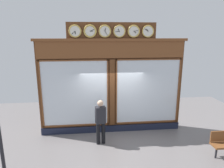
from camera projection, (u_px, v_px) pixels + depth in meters
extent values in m
cube|color=#5B3319|center=(112.00, 88.00, 8.14)|extent=(5.74, 0.30, 3.71)
cube|color=#191E33|center=(112.00, 128.00, 8.38)|extent=(5.74, 0.08, 0.28)
cube|color=brown|center=(112.00, 50.00, 7.59)|extent=(5.63, 0.08, 0.63)
cube|color=brown|center=(112.00, 40.00, 7.52)|extent=(5.85, 0.20, 0.10)
cube|color=silver|center=(148.00, 92.00, 8.16)|extent=(2.52, 0.02, 2.58)
cube|color=brown|center=(149.00, 59.00, 7.83)|extent=(2.62, 0.04, 0.05)
cube|color=brown|center=(146.00, 122.00, 8.46)|extent=(2.62, 0.04, 0.05)
cube|color=brown|center=(178.00, 91.00, 8.28)|extent=(0.05, 0.04, 2.68)
cube|color=brown|center=(116.00, 93.00, 8.01)|extent=(0.05, 0.04, 2.68)
cube|color=silver|center=(75.00, 94.00, 7.87)|extent=(2.52, 0.02, 2.58)
cube|color=brown|center=(74.00, 60.00, 7.54)|extent=(2.62, 0.04, 0.05)
cube|color=brown|center=(76.00, 125.00, 8.16)|extent=(2.62, 0.04, 0.05)
cube|color=brown|center=(41.00, 95.00, 7.72)|extent=(0.05, 0.04, 2.68)
cube|color=brown|center=(108.00, 93.00, 7.98)|extent=(0.05, 0.04, 2.68)
cube|color=#5B3319|center=(112.00, 93.00, 8.00)|extent=(0.20, 0.10, 2.68)
cube|color=#5B3319|center=(112.00, 31.00, 7.49)|extent=(3.37, 0.06, 0.66)
cylinder|color=white|center=(148.00, 31.00, 7.55)|extent=(0.38, 0.02, 0.38)
torus|color=gold|center=(148.00, 31.00, 7.54)|extent=(0.46, 0.04, 0.46)
cube|color=black|center=(147.00, 30.00, 7.52)|extent=(0.08, 0.01, 0.09)
cube|color=black|center=(146.00, 30.00, 7.52)|extent=(0.14, 0.01, 0.10)
sphere|color=black|center=(148.00, 31.00, 7.53)|extent=(0.02, 0.02, 0.02)
cylinder|color=white|center=(134.00, 31.00, 7.49)|extent=(0.38, 0.02, 0.38)
torus|color=gold|center=(134.00, 31.00, 7.49)|extent=(0.47, 0.05, 0.47)
cube|color=black|center=(135.00, 32.00, 7.49)|extent=(0.10, 0.01, 0.07)
cube|color=black|center=(136.00, 31.00, 7.48)|extent=(0.16, 0.01, 0.03)
sphere|color=black|center=(134.00, 31.00, 7.48)|extent=(0.02, 0.02, 0.02)
cylinder|color=white|center=(119.00, 31.00, 7.44)|extent=(0.38, 0.02, 0.38)
torus|color=gold|center=(119.00, 31.00, 7.43)|extent=(0.46, 0.04, 0.46)
cube|color=black|center=(119.00, 30.00, 7.41)|extent=(0.07, 0.01, 0.10)
cube|color=black|center=(117.00, 31.00, 7.42)|extent=(0.16, 0.01, 0.03)
sphere|color=black|center=(120.00, 31.00, 7.42)|extent=(0.02, 0.02, 0.02)
cylinder|color=white|center=(105.00, 31.00, 7.38)|extent=(0.38, 0.02, 0.38)
torus|color=gold|center=(105.00, 31.00, 7.38)|extent=(0.47, 0.05, 0.47)
cube|color=black|center=(105.00, 30.00, 7.36)|extent=(0.04, 0.01, 0.11)
cube|color=black|center=(106.00, 33.00, 7.39)|extent=(0.10, 0.01, 0.14)
sphere|color=black|center=(105.00, 31.00, 7.36)|extent=(0.02, 0.02, 0.02)
cylinder|color=white|center=(90.00, 31.00, 7.33)|extent=(0.38, 0.02, 0.38)
torus|color=gold|center=(90.00, 31.00, 7.32)|extent=(0.48, 0.06, 0.48)
cube|color=black|center=(91.00, 31.00, 7.32)|extent=(0.10, 0.01, 0.02)
cube|color=black|center=(92.00, 30.00, 7.31)|extent=(0.15, 0.01, 0.08)
sphere|color=black|center=(90.00, 31.00, 7.31)|extent=(0.02, 0.02, 0.02)
cylinder|color=white|center=(75.00, 31.00, 7.27)|extent=(0.38, 0.02, 0.38)
torus|color=gold|center=(75.00, 31.00, 7.27)|extent=(0.47, 0.05, 0.47)
cube|color=black|center=(75.00, 33.00, 7.27)|extent=(0.03, 0.01, 0.11)
cube|color=black|center=(73.00, 33.00, 7.26)|extent=(0.13, 0.01, 0.11)
sphere|color=black|center=(75.00, 31.00, 7.25)|extent=(0.02, 0.02, 0.02)
cylinder|color=black|center=(98.00, 134.00, 7.37)|extent=(0.14, 0.14, 0.82)
cylinder|color=black|center=(103.00, 133.00, 7.42)|extent=(0.14, 0.14, 0.82)
cube|color=#232328|center=(101.00, 115.00, 7.23)|extent=(0.39, 0.28, 0.62)
sphere|color=tan|center=(100.00, 103.00, 7.12)|extent=(0.22, 0.22, 0.22)
cylinder|color=black|center=(216.00, 152.00, 6.55)|extent=(0.06, 0.06, 0.45)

